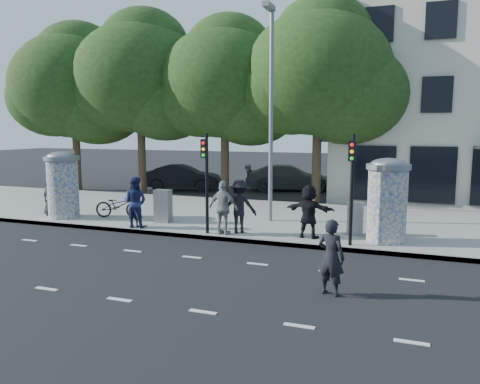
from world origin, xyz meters
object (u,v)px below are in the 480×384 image
at_px(ad_column_left, 63,183).
at_px(ped_e, 223,208).
at_px(bicycle, 119,205).
at_px(ped_b, 134,205).
at_px(man_road, 331,257).
at_px(ped_f, 309,211).
at_px(ad_column_right, 387,198).
at_px(car_right, 289,178).
at_px(traffic_pole_far, 352,178).
at_px(street_lamp, 271,99).
at_px(cabinet_right, 355,218).
at_px(cabinet_left, 163,206).
at_px(ped_c, 135,202).
at_px(ped_d, 239,206).
at_px(car_mid, 182,177).
at_px(traffic_pole_near, 206,173).
at_px(ped_a, 51,196).

height_order(ad_column_left, ped_e, ad_column_left).
xyz_separation_m(ped_e, bicycle, (-5.09, 1.34, -0.42)).
bearing_deg(ped_b, man_road, 156.18).
bearing_deg(ped_f, ad_column_right, -166.16).
bearing_deg(man_road, car_right, -56.25).
distance_m(ad_column_left, man_road, 12.45).
relative_size(ad_column_right, ped_e, 1.45).
distance_m(traffic_pole_far, bicycle, 9.52).
bearing_deg(ped_f, street_lamp, -42.66).
distance_m(ped_b, car_right, 13.16).
xyz_separation_m(street_lamp, car_right, (-1.82, 10.18, -4.03)).
xyz_separation_m(traffic_pole_far, street_lamp, (-3.40, 2.84, 2.56)).
relative_size(ad_column_left, cabinet_right, 2.40).
xyz_separation_m(bicycle, cabinet_left, (2.13, -0.18, 0.13)).
relative_size(ped_c, cabinet_right, 1.68).
height_order(ped_f, man_road, ped_f).
distance_m(ad_column_right, car_right, 13.64).
relative_size(cabinet_right, car_right, 0.21).
height_order(ped_e, cabinet_right, ped_e).
distance_m(ped_c, car_right, 13.20).
bearing_deg(ped_b, ped_d, -169.87).
bearing_deg(cabinet_right, ped_b, -177.36).
bearing_deg(ped_b, car_mid, -67.34).
height_order(man_road, cabinet_left, man_road).
bearing_deg(bicycle, ad_column_left, 93.66).
bearing_deg(ped_f, ped_c, 10.73).
xyz_separation_m(man_road, cabinet_left, (-7.23, 5.30, -0.09)).
distance_m(ad_column_left, traffic_pole_near, 6.67).
distance_m(ped_d, ped_f, 2.40).
relative_size(ped_c, cabinet_left, 1.48).
xyz_separation_m(traffic_pole_far, ped_b, (-7.74, 0.11, -1.27)).
height_order(street_lamp, ped_c, street_lamp).
distance_m(ped_a, man_road, 13.17).
bearing_deg(ped_b, ped_a, -4.97).
relative_size(ad_column_left, ped_c, 1.44).
bearing_deg(man_road, cabinet_left, -19.69).
distance_m(ped_b, car_mid, 11.45).
relative_size(ad_column_left, ped_f, 1.51).
bearing_deg(ped_b, cabinet_right, -164.85).
distance_m(ped_c, ped_f, 6.26).
bearing_deg(car_mid, cabinet_right, -144.38).
xyz_separation_m(ped_b, cabinet_left, (0.58, 1.11, -0.18)).
bearing_deg(ped_f, cabinet_left, -0.42).
height_order(ped_a, ped_b, ped_a).
distance_m(street_lamp, ped_b, 6.40).
relative_size(ped_b, cabinet_right, 1.46).
bearing_deg(ped_d, traffic_pole_near, 10.33).
xyz_separation_m(street_lamp, bicycle, (-5.89, -1.44, -4.15)).
xyz_separation_m(ped_a, ped_b, (4.40, -0.73, -0.01)).
height_order(traffic_pole_far, street_lamp, street_lamp).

